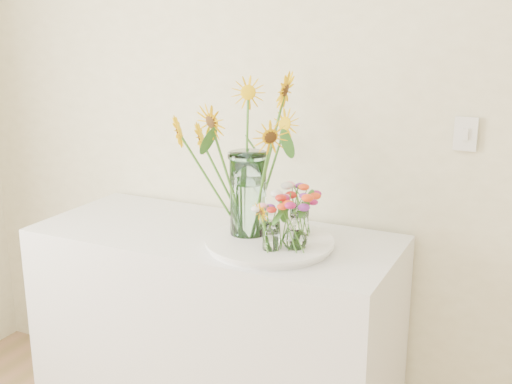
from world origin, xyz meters
The scene contains 10 objects.
counter centered at (-0.53, 1.93, 0.45)m, with size 1.40×0.60×0.90m, color white.
tray centered at (-0.27, 1.87, 0.91)m, with size 0.44×0.44×0.03m, color white.
mason_jar centered at (-0.37, 1.90, 1.08)m, with size 0.13×0.13×0.31m, color #C6F7EC.
sunflower_bouquet centered at (-0.37, 1.90, 1.23)m, with size 0.73×0.73×0.60m, color #F0B805, non-canonical shape.
small_vase_a centered at (-0.23, 1.79, 0.98)m, with size 0.06×0.06×0.10m, color white.
wildflower_posy_a centered at (-0.23, 1.79, 1.02)m, with size 0.17×0.17×0.19m, color #F64215, non-canonical shape.
small_vase_b centered at (-0.16, 1.83, 0.99)m, with size 0.08×0.08×0.12m, color white, non-canonical shape.
wildflower_posy_b centered at (-0.16, 1.83, 1.03)m, with size 0.22×0.22×0.21m, color #F64215, non-canonical shape.
small_vase_c centered at (-0.20, 1.97, 0.98)m, with size 0.07×0.07×0.12m, color white.
wildflower_posy_c centered at (-0.20, 1.97, 1.03)m, with size 0.19×0.19×0.21m, color #F64215, non-canonical shape.
Camera 1 is at (0.63, -0.09, 1.70)m, focal length 45.00 mm.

